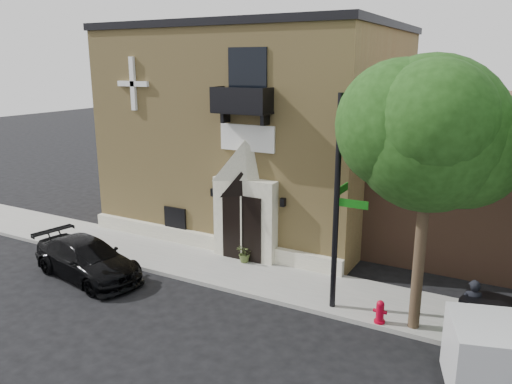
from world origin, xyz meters
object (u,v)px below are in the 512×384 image
Objects in this scene: black_sedan at (87,259)px; dumpster at (498,323)px; street_sign at (337,204)px; pedestrian_near at (471,308)px; fire_hydrant at (380,312)px.

dumpster is (13.48, 1.98, 0.07)m from black_sedan.
street_sign is at bearing -169.45° from dumpster.
pedestrian_near is (12.78, 2.08, 0.29)m from black_sedan.
black_sedan is at bearing -161.96° from dumpster.
pedestrian_near reaches higher than black_sedan.
street_sign is 3.41m from fire_hydrant.
street_sign is at bearing -67.04° from black_sedan.
black_sedan is 9.42m from street_sign.
black_sedan reaches higher than fire_hydrant.
fire_hydrant is at bearing -70.65° from black_sedan.
dumpster is at bearing 0.92° from street_sign.
black_sedan is at bearing -171.36° from fire_hydrant.
black_sedan is 13.63m from dumpster.
fire_hydrant is (10.37, 1.58, -0.21)m from black_sedan.
dumpster is at bearing 7.40° from fire_hydrant.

